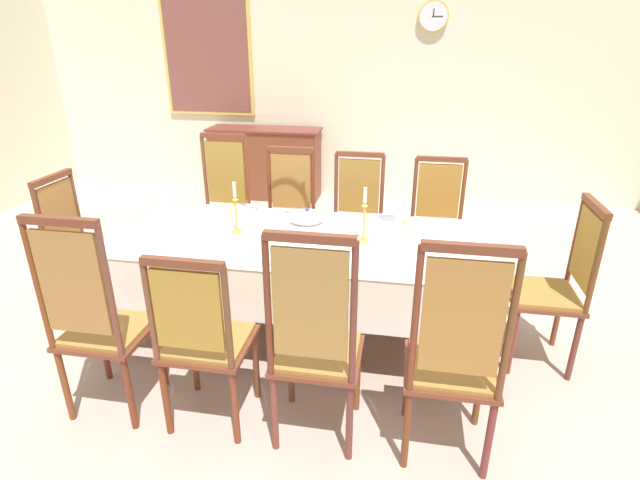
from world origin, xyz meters
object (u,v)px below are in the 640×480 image
Objects in this scene: chair_north_a at (223,206)px; candlestick_east at (364,220)px; chair_head_west at (81,246)px; chair_north_b at (288,214)px; bowl_near_left at (388,221)px; chair_north_d at (436,224)px; spoon_primary at (406,223)px; candlestick_west at (236,213)px; sideboard at (266,163)px; chair_south_a at (96,319)px; chair_head_east at (556,283)px; dining_table at (299,248)px; chair_south_b at (203,338)px; spoon_secondary at (229,210)px; mounted_clock at (433,16)px; bowl_near_right at (245,210)px; chair_south_c at (315,341)px; chair_south_d at (454,356)px; framed_painting at (208,57)px; bowl_far_left at (268,257)px; soup_tureen at (307,223)px.

chair_north_a is 3.37× the size of candlestick_east.
chair_north_b is at bearing 124.99° from chair_head_west.
bowl_near_left is (0.87, -0.59, 0.21)m from chair_north_b.
spoon_primary is (-0.25, -0.56, 0.20)m from chair_north_d.
candlestick_west is 0.25× the size of sideboard.
chair_head_east is (2.52, 0.93, -0.04)m from chair_south_a.
sideboard is (-1.57, 3.14, -0.45)m from candlestick_east.
chair_head_west is at bearing -180.00° from dining_table.
candlestick_west reaches higher than chair_south_b.
candlestick_west is (-0.43, 0.00, 0.22)m from dining_table.
chair_south_b is at bearing -84.90° from spoon_secondary.
chair_head_east is 6.32× the size of spoon_primary.
chair_north_b is at bearing -115.33° from mounted_clock.
bowl_near_left is (0.87, 1.27, 0.23)m from chair_south_b.
bowl_near_left is 0.57× the size of mounted_clock.
chair_head_west is 6.29× the size of spoon_primary.
chair_south_c is at bearing -59.32° from bowl_near_right.
spoon_secondary is at bearing 124.26° from chair_south_c.
dining_table is 1.70× the size of sideboard.
spoon_primary is 0.12× the size of sideboard.
chair_north_b is 2.24m from chair_south_d.
mounted_clock is (2.49, 3.38, 1.63)m from chair_head_west.
chair_head_west is 1.00× the size of chair_head_east.
bowl_near_right is 0.14× the size of sideboard.
sideboard is at bearing -83.36° from chair_north_a.
spoon_secondary is at bearing 139.44° from chair_south_d.
candlestick_west is (-1.37, -0.93, 0.34)m from chair_north_d.
chair_south_d is at bearing -0.01° from chair_south_a.
framed_painting is at bearing 103.57° from chair_south_a.
spoon_primary is (0.26, 0.37, -0.14)m from candlestick_east.
bowl_near_right is at bearing 157.33° from candlestick_east.
chair_head_east is at bearing 154.32° from chair_north_b.
mounted_clock reaches higher than candlestick_east.
chair_north_b is 1.35m from bowl_far_left.
soup_tureen is at bearing 180.00° from candlestick_east.
chair_south_d reaches higher than chair_north_d.
chair_head_east is at bearing 53.61° from chair_south_d.
framed_painting is (-1.30, 2.98, 0.97)m from spoon_secondary.
chair_north_a is at bearing 107.49° from chair_south_b.
spoon_primary is at bearing -93.20° from mounted_clock.
soup_tureen is at bearing -165.29° from spoon_primary.
chair_north_b is 1.03× the size of chair_north_d.
chair_south_b is at bearing -111.21° from soup_tureen.
candlestick_east is at bearing 81.47° from chair_south_c.
chair_north_b reaches higher than bowl_near_right.
candlestick_west is at bearing 90.00° from chair_head_west.
spoon_secondary is 3.39m from framed_painting.
mounted_clock is at bearing 54.59° from spoon_secondary.
chair_north_d is (1.24, -0.00, -0.01)m from chair_north_b.
spoon_secondary is (-2.26, 0.41, 0.20)m from chair_head_east.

